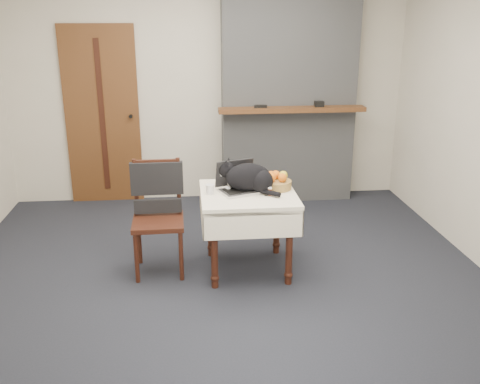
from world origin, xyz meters
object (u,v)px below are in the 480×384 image
Objects in this scene: fruit_basket at (277,182)px; side_table at (248,205)px; cream_jar at (210,189)px; cat at (249,178)px; door at (102,116)px; chair at (158,201)px; laptop at (239,183)px; pill_bottle at (270,191)px.

side_table is at bearing -163.27° from fruit_basket.
cat is at bearing 5.66° from cream_jar.
door is 1.99m from chair.
door is at bearing 146.59° from cat.
door is 3.94× the size of cat.
fruit_basket is 1.01m from chair.
door is at bearing 131.81° from fruit_basket.
chair reaches higher than laptop.
pill_bottle is (0.17, -0.10, 0.15)m from side_table.
laptop is (-0.07, 0.05, 0.17)m from side_table.
door is 26.21× the size of cream_jar.
cream_jar is 0.49m from pill_bottle.
cat is at bearing -8.39° from chair.
fruit_basket is (0.32, 0.02, -0.00)m from laptop.
cat is (0.01, 0.03, 0.23)m from side_table.
cat reaches higher than cream_jar.
fruit_basket is at bearing 8.12° from cream_jar.
door is at bearing 105.60° from laptop.
cat is 6.65× the size of cream_jar.
laptop is at bearing 13.45° from cream_jar.
fruit_basket is at bearing 31.21° from cat.
laptop is 0.81× the size of cat.
chair is at bearing 166.38° from pill_bottle.
pill_bottle is at bearing -29.49° from side_table.
cat reaches higher than laptop.
fruit_basket is at bearing -15.85° from laptop.
cat is at bearing -36.19° from laptop.
cream_jar is at bearing -17.83° from chair.
side_table is 0.35m from cream_jar.
fruit_basket is (0.25, 0.08, 0.17)m from side_table.
laptop is 0.70m from chair.
laptop is 5.38× the size of cream_jar.
fruit_basket is (1.68, -1.88, -0.24)m from door.
cat is at bearing -53.17° from door.
cat reaches higher than chair.
fruit_basket is (0.08, 0.17, 0.02)m from pill_bottle.
chair is at bearing -167.72° from cat.
door is at bearing 126.20° from side_table.
pill_bottle is 0.95m from chair.
laptop is at bearing -175.95° from fruit_basket.
fruit_basket is at bearing 16.73° from side_table.
cat is (1.44, -1.93, -0.18)m from door.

